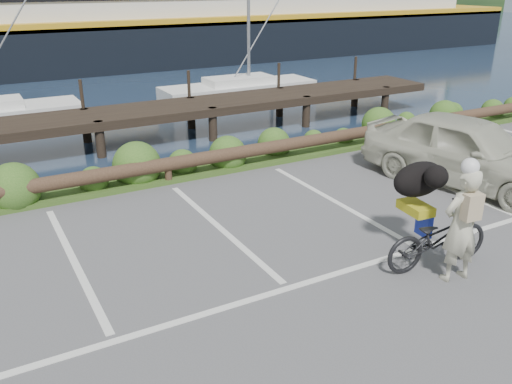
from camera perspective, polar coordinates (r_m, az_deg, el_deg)
ground at (r=8.40m, az=2.00°, el=-8.85°), size 72.00×72.00×0.00m
vegetation_strip at (r=12.80m, az=-10.26°, el=2.08°), size 34.00×1.60×0.10m
log_rail at (r=12.20m, az=-9.15°, el=0.90°), size 32.00×0.30×0.60m
bicycle at (r=8.93m, az=18.61°, el=-4.59°), size 1.91×0.85×0.97m
cyclist at (r=8.49m, az=20.79°, el=-3.31°), size 0.69×0.49×1.77m
dog at (r=9.05m, az=16.78°, el=1.30°), size 0.59×1.04×0.57m
parked_car at (r=12.64m, az=21.25°, el=4.11°), size 2.92×4.84×1.54m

